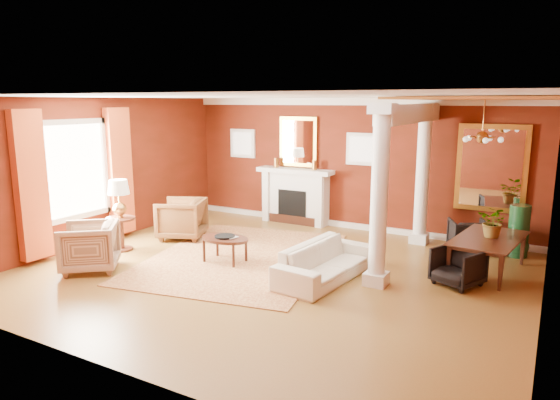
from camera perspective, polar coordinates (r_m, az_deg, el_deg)
The scene contains 27 objects.
ground at distance 8.46m, azimuth -0.87°, elevation -8.29°, with size 8.00×8.00×0.00m, color brown.
room_shell at distance 8.01m, azimuth -0.91°, elevation 5.44°, with size 8.04×7.04×2.92m.
fireplace at distance 11.71m, azimuth 1.75°, elevation 0.49°, with size 1.85×0.42×1.29m.
overmantel_mirror at distance 11.66m, azimuth 2.09°, elevation 6.67°, with size 0.95×0.07×1.15m.
flank_window_left at distance 12.46m, azimuth -4.28°, elevation 6.47°, with size 0.70×0.07×0.70m.
flank_window_right at distance 11.06m, azimuth 9.31°, elevation 5.76°, with size 0.70×0.07×0.70m.
left_window at distance 10.19m, azimuth -22.03°, elevation 2.50°, with size 0.21×2.55×2.60m.
column_front at distance 7.68m, azimuth 11.29°, elevation 0.52°, with size 0.36×0.36×2.80m.
column_back at distance 10.25m, azimuth 15.99°, elevation 2.95°, with size 0.36×0.36×2.80m.
header_beam at distance 9.09m, azimuth 14.76°, elevation 9.57°, with size 0.30×3.20×0.32m, color white.
amber_ceiling at distance 8.72m, azimuth 22.03°, elevation 10.72°, with size 2.30×3.40×0.04m, color #C6823A.
dining_mirror at distance 10.48m, azimuth 23.00°, elevation 3.35°, with size 1.30×0.07×1.70m.
chandelier at distance 8.78m, azimuth 22.10°, elevation 6.64°, with size 0.60×0.62×0.75m.
crown_trim at distance 11.10m, azimuth 8.24°, elevation 11.08°, with size 8.00×0.08×0.16m, color white.
base_trim at distance 11.44m, azimuth 7.86°, elevation -2.87°, with size 8.00×0.08×0.12m, color white.
rug at distance 9.27m, azimuth -4.44°, elevation -6.51°, with size 3.11×4.14×0.02m, color maroon.
sofa at distance 8.07m, azimuth 5.21°, elevation -6.37°, with size 2.00×0.58×0.78m, color #EDE4C7.
armchair_leopard at distance 10.60m, azimuth -11.19°, elevation -1.89°, with size 0.89×0.84×0.92m, color black.
armchair_stripe at distance 9.04m, azimuth -21.00°, elevation -4.77°, with size 0.88×0.82×0.90m, color tan.
coffee_table at distance 8.92m, azimuth -6.32°, elevation -4.54°, with size 0.90×0.90×0.46m.
coffee_book at distance 8.88m, azimuth -5.92°, elevation -3.60°, with size 0.15×0.02×0.21m, color black.
side_table at distance 9.94m, azimuth -17.88°, elevation -0.43°, with size 0.55×0.55×1.37m.
dining_table at distance 9.02m, azimuth 22.90°, elevation -4.76°, with size 1.71×0.60×0.95m, color black.
dining_chair_near at distance 8.28m, azimuth 19.67°, elevation -7.01°, with size 0.64×0.60×0.66m, color black.
dining_chair_far at distance 10.20m, azimuth 20.71°, elevation -3.64°, with size 0.65×0.61×0.67m, color black.
green_urn at distance 10.20m, azimuth 25.55°, elevation -3.75°, with size 0.41×0.41×0.98m.
potted_plant at distance 8.91m, azimuth 23.42°, elevation -0.47°, with size 0.48×0.53×0.41m, color #26591E.
Camera 1 is at (4.00, -6.89, 2.82)m, focal length 32.00 mm.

